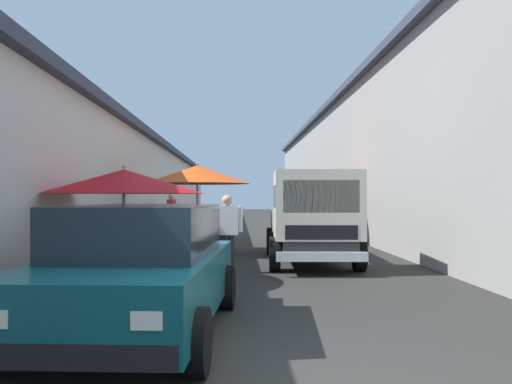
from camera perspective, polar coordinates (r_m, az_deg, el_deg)
ground at (r=17.55m, az=-0.51°, el=-5.58°), size 90.00×90.00×0.00m
building_left_whitewash at (r=20.83m, az=-20.79°, el=0.60°), size 49.80×7.50×3.86m
building_right_concrete at (r=21.20m, az=19.08°, el=3.12°), size 49.80×7.50×5.74m
fruit_stall_near_left at (r=14.01m, az=-6.62°, el=1.28°), size 2.88×2.88×2.47m
fruit_stall_far_left at (r=9.33m, az=-14.56°, el=0.30°), size 2.85×2.85×2.11m
fruit_stall_mid_lane at (r=17.05m, az=5.73°, el=0.11°), size 2.47×2.47×2.28m
hatchback_car at (r=6.00m, az=-12.78°, el=-8.29°), size 4.03×2.17×1.45m
delivery_truck at (r=11.36m, az=6.40°, el=-3.08°), size 4.98×2.12×2.08m
vendor_by_crates at (r=10.32m, az=-3.27°, el=-4.09°), size 0.24×0.63×1.58m
vendor_in_shade at (r=19.05m, az=-9.42°, el=-2.23°), size 0.65×0.29×1.68m
parked_scooter at (r=16.25m, az=-10.70°, el=-4.39°), size 1.67×0.55×1.14m
plastic_stool at (r=16.55m, az=-7.11°, el=-4.75°), size 0.30×0.30×0.43m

